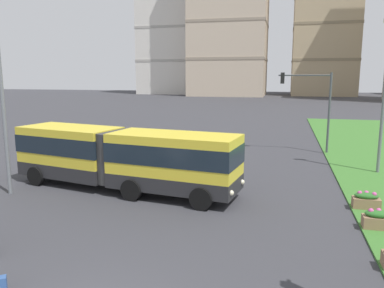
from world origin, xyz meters
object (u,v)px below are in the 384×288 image
Objects in this scene: traffic_light_far_right at (312,98)px; streetlight_left at (1,81)px; apartment_tower_centre at (326,11)px; apartment_tower_westcentre at (230,7)px; apartment_tower_west at (173,31)px; flower_planter_3 at (366,200)px; articulated_bus at (123,157)px; flower_planter_2 at (379,219)px.

streetlight_left is (-14.70, -13.82, 1.38)m from traffic_light_far_right.
apartment_tower_westcentre is at bearing -163.04° from apartment_tower_centre.
apartment_tower_west is 20.60m from apartment_tower_westcentre.
flower_planter_3 is at bearing -69.47° from apartment_tower_west.
articulated_bus is at bearing -128.86° from traffic_light_far_right.
traffic_light_far_right reaches higher than flower_planter_2.
articulated_bus is at bearing -75.21° from apartment_tower_west.
articulated_bus is at bearing -100.03° from apartment_tower_centre.
apartment_tower_west reaches higher than traffic_light_far_right.
apartment_tower_centre is at bearing 79.97° from articulated_bus.
apartment_tower_west reaches higher than flower_planter_3.
flower_planter_2 is at bearing -12.83° from articulated_bus.
apartment_tower_west is at bearing 104.79° from articulated_bus.
flower_planter_3 is (11.23, -0.30, -1.23)m from articulated_bus.
traffic_light_far_right is at bearing -95.30° from apartment_tower_centre.
articulated_bus is at bearing -85.01° from apartment_tower_westcentre.
apartment_tower_westcentre is at bearing 101.45° from flower_planter_2.
apartment_tower_west is (-37.82, 103.26, 18.74)m from flower_planter_2.
streetlight_left is at bearing -88.17° from apartment_tower_westcentre.
flower_planter_2 is 100.35m from apartment_tower_westcentre.
streetlight_left is 0.21× the size of apartment_tower_westcentre.
apartment_tower_westcentre is (-19.35, 95.58, 23.68)m from flower_planter_2.
apartment_tower_centre is (6.63, 103.50, 23.05)m from flower_planter_2.
flower_planter_3 is at bearing -82.44° from traffic_light_far_right.
streetlight_left is (-16.32, -1.59, 4.99)m from flower_planter_3.
flower_planter_2 is 1.00× the size of flower_planter_3.
articulated_bus is 11.30m from flower_planter_3.
articulated_bus is 105.62m from apartment_tower_west.
flower_planter_3 is at bearing -78.28° from apartment_tower_westcentre.
traffic_light_far_right is at bearing 43.24° from streetlight_left.
articulated_bus is at bearing 20.42° from streetlight_left.
traffic_light_far_right is 0.15× the size of apartment_tower_west.
flower_planter_2 is at bearing -78.55° from apartment_tower_westcentre.
flower_planter_2 is at bearing -83.60° from traffic_light_far_right.
traffic_light_far_right is 97.06m from apartment_tower_west.
flower_planter_2 is 2.25m from flower_planter_3.
traffic_light_far_right is 0.12× the size of apartment_tower_westcentre.
flower_planter_2 is at bearing -93.66° from apartment_tower_centre.
flower_planter_2 is at bearing -90.00° from flower_planter_3.
flower_planter_3 is at bearing -93.74° from apartment_tower_centre.
traffic_light_far_right is 0.59× the size of streetlight_left.
apartment_tower_westcentre reaches higher than apartment_tower_west.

